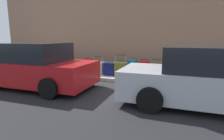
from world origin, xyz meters
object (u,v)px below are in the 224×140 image
at_px(suitcase_black_2, 156,72).
at_px(fire_hydrant, 72,65).
at_px(suitcase_red_3, 144,70).
at_px(parked_car_silver_0, 213,79).
at_px(bollard_post, 58,65).
at_px(suitcase_navy_6, 109,69).
at_px(parked_car_red_1, 34,66).
at_px(suitcase_maroon_8, 88,66).
at_px(parking_meter, 212,60).
at_px(suitcase_olive_5, 120,70).
at_px(suitcase_silver_0, 180,74).
at_px(suitcase_teal_4, 132,69).
at_px(suitcase_maroon_1, 168,72).
at_px(suitcase_silver_7, 98,69).

height_order(suitcase_black_2, fire_hydrant, suitcase_black_2).
bearing_deg(suitcase_red_3, parked_car_silver_0, 135.90).
bearing_deg(bollard_post, suitcase_navy_6, -176.28).
bearing_deg(parked_car_red_1, suitcase_maroon_8, -116.40).
xyz_separation_m(suitcase_black_2, parking_meter, (-1.98, -0.23, 0.54)).
height_order(suitcase_olive_5, suitcase_maroon_8, suitcase_olive_5).
xyz_separation_m(suitcase_silver_0, bollard_post, (5.45, 0.17, 0.10)).
distance_m(suitcase_black_2, suitcase_teal_4, 0.97).
bearing_deg(suitcase_navy_6, suitcase_olive_5, 170.51).
height_order(suitcase_silver_0, parked_car_red_1, parked_car_red_1).
bearing_deg(suitcase_maroon_1, parking_meter, -172.20).
relative_size(suitcase_maroon_8, fire_hydrant, 1.06).
height_order(suitcase_teal_4, parked_car_silver_0, parked_car_silver_0).
relative_size(suitcase_olive_5, suitcase_silver_7, 1.11).
relative_size(suitcase_red_3, parked_car_red_1, 0.18).
xyz_separation_m(suitcase_black_2, parked_car_silver_0, (-1.68, 2.17, 0.32)).
bearing_deg(suitcase_silver_0, suitcase_red_3, 2.83).
bearing_deg(fire_hydrant, parked_car_red_1, 84.89).
height_order(suitcase_silver_0, parking_meter, parking_meter).
distance_m(suitcase_teal_4, suitcase_maroon_8, 2.06).
relative_size(suitcase_silver_0, parked_car_red_1, 0.13).
relative_size(suitcase_maroon_8, parked_car_red_1, 0.17).
bearing_deg(bollard_post, fire_hydrant, -167.04).
relative_size(suitcase_red_3, suitcase_navy_6, 1.29).
relative_size(suitcase_black_2, suitcase_silver_7, 0.94).
bearing_deg(suitcase_olive_5, suitcase_silver_0, -177.75).
relative_size(suitcase_silver_0, suitcase_maroon_8, 0.75).
height_order(suitcase_silver_0, suitcase_maroon_8, suitcase_maroon_8).
bearing_deg(suitcase_maroon_1, parked_car_silver_0, 119.07).
bearing_deg(parked_car_silver_0, suitcase_silver_0, -70.01).
xyz_separation_m(suitcase_red_3, suitcase_navy_6, (1.52, -0.07, -0.09)).
distance_m(suitcase_navy_6, fire_hydrant, 1.91).
height_order(bollard_post, parked_car_red_1, parked_car_red_1).
xyz_separation_m(suitcase_silver_7, parked_car_silver_0, (-4.22, 2.11, 0.32)).
xyz_separation_m(parking_meter, parked_car_silver_0, (0.29, 2.41, -0.23)).
xyz_separation_m(suitcase_maroon_1, suitcase_olive_5, (1.93, 0.12, -0.01)).
bearing_deg(suitcase_maroon_1, suitcase_navy_6, 0.60).
height_order(suitcase_black_2, parked_car_red_1, parked_car_red_1).
xyz_separation_m(suitcase_silver_7, bollard_post, (2.03, 0.10, 0.08)).
distance_m(suitcase_olive_5, bollard_post, 3.10).
bearing_deg(suitcase_teal_4, fire_hydrant, -0.13).
bearing_deg(suitcase_olive_5, bollard_post, 1.41).
bearing_deg(fire_hydrant, parking_meter, -177.57).
xyz_separation_m(suitcase_red_3, parked_car_silver_0, (-2.17, 2.11, 0.24)).
relative_size(suitcase_teal_4, suitcase_olive_5, 0.84).
relative_size(suitcase_silver_7, bollard_post, 1.18).
height_order(suitcase_silver_0, suitcase_navy_6, suitcase_navy_6).
distance_m(suitcase_maroon_8, parked_car_red_1, 2.43).
bearing_deg(suitcase_silver_0, parked_car_silver_0, 109.99).
bearing_deg(suitcase_navy_6, parked_car_red_1, 46.03).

